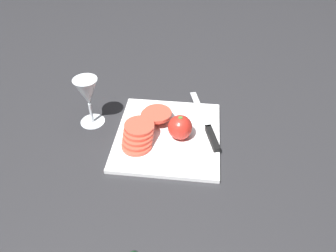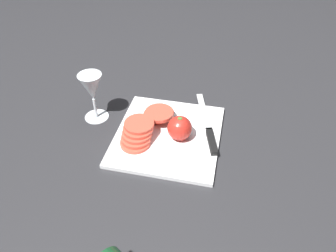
% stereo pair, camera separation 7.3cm
% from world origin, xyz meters
% --- Properties ---
extents(ground_plane, '(3.00, 3.00, 0.00)m').
position_xyz_m(ground_plane, '(0.00, 0.00, 0.00)').
color(ground_plane, '#28282B').
extents(cutting_board, '(0.31, 0.29, 0.01)m').
position_xyz_m(cutting_board, '(0.05, 0.04, 0.01)').
color(cutting_board, white).
rests_on(cutting_board, ground_plane).
extents(wine_glass, '(0.07, 0.07, 0.15)m').
position_xyz_m(wine_glass, '(0.01, -0.20, 0.10)').
color(wine_glass, silver).
rests_on(wine_glass, ground_plane).
extents(whole_tomato, '(0.07, 0.07, 0.07)m').
position_xyz_m(whole_tomato, '(0.06, 0.07, 0.05)').
color(whole_tomato, red).
rests_on(whole_tomato, cutting_board).
extents(knife, '(0.28, 0.10, 0.01)m').
position_xyz_m(knife, '(0.03, 0.15, 0.02)').
color(knife, silver).
rests_on(knife, cutting_board).
extents(tomato_slice_stack_near, '(0.11, 0.10, 0.04)m').
position_xyz_m(tomato_slice_stack_near, '(-0.01, -0.00, 0.03)').
color(tomato_slice_stack_near, '#DB4C38').
rests_on(tomato_slice_stack_near, cutting_board).
extents(tomato_slice_stack_far, '(0.12, 0.09, 0.05)m').
position_xyz_m(tomato_slice_stack_far, '(0.09, -0.04, 0.04)').
color(tomato_slice_stack_far, '#DB4C38').
rests_on(tomato_slice_stack_far, cutting_board).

